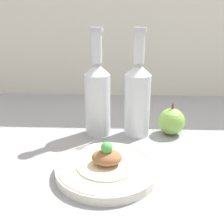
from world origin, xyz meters
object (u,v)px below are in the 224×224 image
Objects in this scene: plated_food at (105,159)px; cider_bottle_right at (138,96)px; cider_bottle_left at (98,96)px; apple at (171,121)px; plate at (105,168)px.

cider_bottle_right is at bearing 69.76° from plated_food.
cider_bottle_left is at bearing 180.00° from cider_bottle_right.
plated_food is 28.58cm from apple.
plate is at bearing -110.24° from cider_bottle_right.
apple is (21.64, 0.58, -7.69)cm from cider_bottle_left.
plate is 28.70cm from apple.
cider_bottle_right is (7.92, 21.48, 10.34)cm from plate.
apple is at bearing 1.53° from cider_bottle_left.
cider_bottle_right reaches higher than plate.
plate is at bearing -129.46° from apple.
plate is 0.74× the size of cider_bottle_left.
cider_bottle_right reaches higher than plated_food.
plate is 24.10cm from cider_bottle_left.
apple is (18.16, 22.06, 0.37)cm from plated_food.
cider_bottle_left reaches higher than apple.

